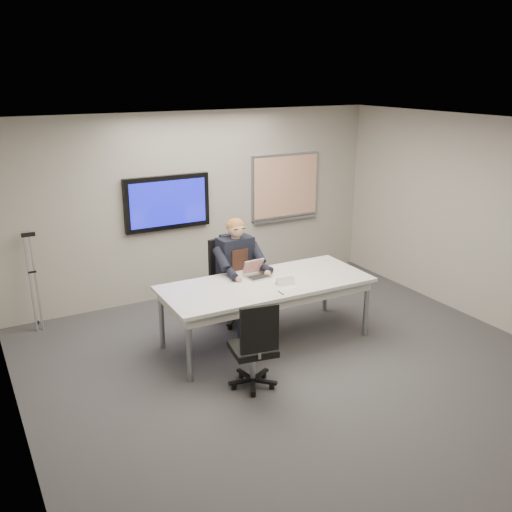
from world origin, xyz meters
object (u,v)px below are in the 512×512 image
office_chair_far (232,296)px  laptop (256,273)px  conference_table (266,289)px  seated_person (242,286)px  office_chair_near (254,361)px

office_chair_far → laptop: office_chair_far is taller
conference_table → office_chair_far: office_chair_far is taller
office_chair_far → seated_person: seated_person is taller
conference_table → seated_person: size_ratio=1.77×
conference_table → office_chair_near: 1.22m
office_chair_far → office_chair_near: bearing=-120.4°
seated_person → laptop: 0.38m
office_chair_near → conference_table: bearing=-116.6°
office_chair_near → seated_person: size_ratio=0.70×
office_chair_near → laptop: size_ratio=3.33×
office_chair_far → laptop: bearing=-92.7°
seated_person → laptop: size_ratio=4.79×
seated_person → laptop: (0.07, -0.26, 0.26)m
conference_table → laptop: bearing=93.1°
conference_table → seated_person: 0.52m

